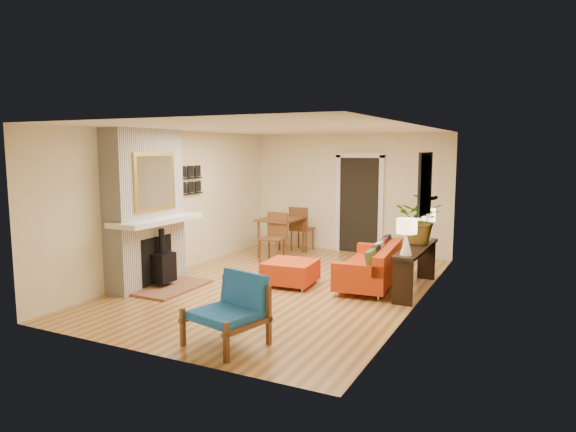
% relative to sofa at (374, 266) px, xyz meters
% --- Properties ---
extents(room_shell, '(6.50, 6.50, 6.50)m').
position_rel_sofa_xyz_m(room_shell, '(-0.76, 1.96, 0.91)').
color(room_shell, tan).
rests_on(room_shell, ground).
extents(fireplace, '(1.09, 1.68, 2.60)m').
position_rel_sofa_xyz_m(fireplace, '(-3.37, -1.68, 0.91)').
color(fireplace, white).
rests_on(fireplace, ground).
extents(sofa, '(0.98, 1.96, 0.75)m').
position_rel_sofa_xyz_m(sofa, '(0.00, 0.00, 0.00)').
color(sofa, silver).
rests_on(sofa, ground).
extents(ottoman, '(0.86, 0.86, 0.41)m').
position_rel_sofa_xyz_m(ottoman, '(-1.26, -0.59, -0.09)').
color(ottoman, silver).
rests_on(ottoman, ground).
extents(blue_chair, '(0.95, 0.93, 0.82)m').
position_rel_sofa_xyz_m(blue_chair, '(-0.74, -3.22, 0.12)').
color(blue_chair, brown).
rests_on(blue_chair, ground).
extents(dining_table, '(0.78, 1.85, 1.00)m').
position_rel_sofa_xyz_m(dining_table, '(-2.41, 1.48, 0.33)').
color(dining_table, brown).
rests_on(dining_table, ground).
extents(console_table, '(0.34, 1.85, 0.72)m').
position_rel_sofa_xyz_m(console_table, '(0.70, -0.04, 0.25)').
color(console_table, black).
rests_on(console_table, ground).
extents(lamp_near, '(0.30, 0.30, 0.54)m').
position_rel_sofa_xyz_m(lamp_near, '(0.70, -0.74, 0.74)').
color(lamp_near, white).
rests_on(lamp_near, console_table).
extents(lamp_far, '(0.30, 0.30, 0.54)m').
position_rel_sofa_xyz_m(lamp_far, '(0.70, 0.68, 0.74)').
color(lamp_far, white).
rests_on(lamp_far, console_table).
extents(houseplant, '(0.76, 0.66, 0.83)m').
position_rel_sofa_xyz_m(houseplant, '(0.69, 0.25, 0.82)').
color(houseplant, '#1E5919').
rests_on(houseplant, console_table).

